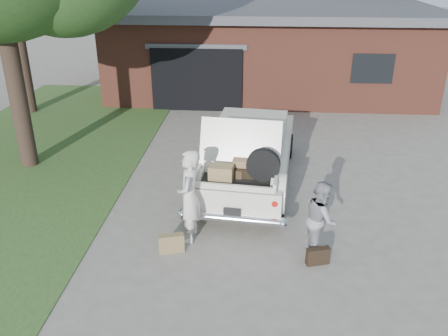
{
  "coord_description": "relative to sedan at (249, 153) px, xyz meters",
  "views": [
    {
      "loc": [
        0.66,
        -8.31,
        5.17
      ],
      "look_at": [
        0.0,
        0.6,
        1.1
      ],
      "focal_mm": 38.0,
      "sensor_mm": 36.0,
      "label": 1
    }
  ],
  "objects": [
    {
      "name": "ground",
      "position": [
        -0.48,
        -2.25,
        -0.76
      ],
      "size": [
        90.0,
        90.0,
        0.0
      ],
      "primitive_type": "plane",
      "color": "gray",
      "rests_on": "ground"
    },
    {
      "name": "sedan",
      "position": [
        0.0,
        0.0,
        0.0
      ],
      "size": [
        2.5,
        5.32,
        2.07
      ],
      "rotation": [
        0.0,
        0.0,
        -0.1
      ],
      "color": "white",
      "rests_on": "ground"
    },
    {
      "name": "suitcase_right",
      "position": [
        1.35,
        -3.31,
        -0.59
      ],
      "size": [
        0.45,
        0.25,
        0.33
      ],
      "primitive_type": "cube",
      "rotation": [
        0.0,
        0.0,
        0.28
      ],
      "color": "black",
      "rests_on": "ground"
    },
    {
      "name": "woman_right",
      "position": [
        1.39,
        -2.95,
        -0.02
      ],
      "size": [
        0.6,
        0.75,
        1.48
      ],
      "primitive_type": "imported",
      "rotation": [
        0.0,
        0.0,
        1.62
      ],
      "color": "gray",
      "rests_on": "ground"
    },
    {
      "name": "woman_left",
      "position": [
        -1.07,
        -2.65,
        0.18
      ],
      "size": [
        0.47,
        0.69,
        1.87
      ],
      "primitive_type": "imported",
      "rotation": [
        0.0,
        0.0,
        -1.6
      ],
      "color": "silver",
      "rests_on": "ground"
    },
    {
      "name": "suitcase_left",
      "position": [
        -1.36,
        -3.13,
        -0.57
      ],
      "size": [
        0.5,
        0.27,
        0.37
      ],
      "primitive_type": "cube",
      "rotation": [
        0.0,
        0.0,
        0.26
      ],
      "color": "olive",
      "rests_on": "ground"
    },
    {
      "name": "house",
      "position": [
        0.5,
        9.23,
        0.91
      ],
      "size": [
        12.8,
        7.8,
        3.3
      ],
      "color": "brown",
      "rests_on": "ground"
    },
    {
      "name": "grass_strip",
      "position": [
        -5.98,
        0.75,
        -0.75
      ],
      "size": [
        6.0,
        16.0,
        0.02
      ],
      "primitive_type": "cube",
      "color": "#2D4C1E",
      "rests_on": "ground"
    }
  ]
}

